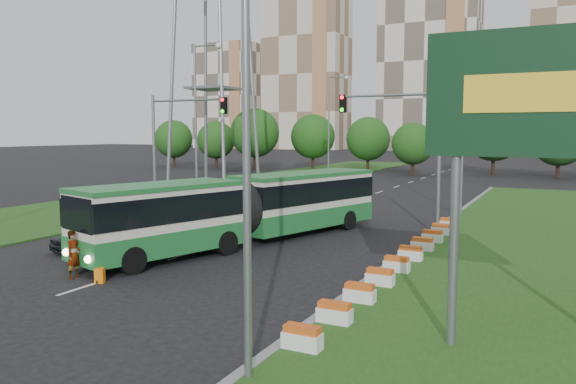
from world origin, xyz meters
The scene contains 19 objects.
ground centered at (0.00, 0.00, 0.00)m, with size 360.00×360.00×0.00m, color black.
grass_median centered at (13.00, 8.00, 0.07)m, with size 14.00×60.00×0.15m, color #204C15.
median_kerb centered at (6.05, 8.00, 0.09)m, with size 0.30×60.00×0.18m, color gray.
left_verge centered at (-18.00, 25.00, 0.05)m, with size 12.00×110.00×0.10m, color #204C15.
lane_markings centered at (-3.00, 20.00, 0.00)m, with size 0.20×100.00×0.01m, color silver, non-canonical shape.
flower_planters centered at (6.70, 1.90, 0.45)m, with size 1.10×20.30×0.60m, color white, non-canonical shape.
billboard centered at (12.25, -6.00, 6.16)m, with size 6.00×0.37×8.00m.
traffic_mast_median centered at (4.78, 10.00, 5.35)m, with size 5.76×0.32×8.00m.
traffic_mast_left centered at (-10.38, 9.00, 5.35)m, with size 5.76×0.32×8.00m.
street_lamps centered at (-3.00, 10.00, 6.00)m, with size 36.00×60.00×12.00m, color gray, non-canonical shape.
tree_line centered at (10.00, 55.00, 4.50)m, with size 120.00×8.00×9.00m, color #1B4813, non-canonical shape.
apartment_tower_west centered at (-65.00, 150.00, 24.00)m, with size 26.00×15.00×48.00m, color beige.
apartment_tower_cwest centered at (-25.00, 150.00, 26.00)m, with size 28.00×15.00×52.00m, color silver.
midrise_west centered at (-95.00, 150.00, 18.00)m, with size 22.00×14.00×36.00m, color silver.
articulated_bus centered at (-1.98, 3.67, 1.79)m, with size 2.77×17.77×2.93m.
car_left_near centered at (-7.64, -0.83, 0.68)m, with size 1.60×3.99×1.36m, color black.
car_left_far centered at (-8.24, 10.02, 0.80)m, with size 1.70×4.86×1.60m, color black.
pedestrian centered at (-4.28, -5.13, 0.93)m, with size 0.68×0.44×1.85m, color gray.
shopping_trolley centered at (-2.88, -5.23, 0.28)m, with size 0.33×0.35×0.56m.
Camera 1 is at (12.43, -20.39, 5.59)m, focal length 35.00 mm.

